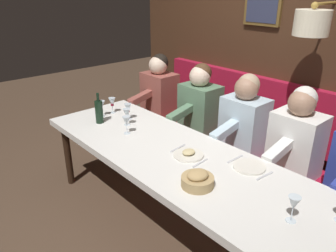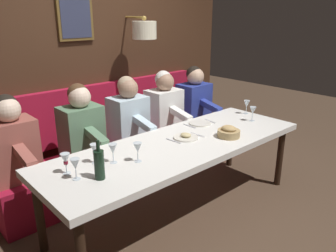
# 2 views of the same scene
# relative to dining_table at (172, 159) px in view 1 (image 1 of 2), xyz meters

# --- Properties ---
(ground_plane) EXTENTS (12.00, 12.00, 0.00)m
(ground_plane) POSITION_rel_dining_table_xyz_m (0.00, 0.00, -0.68)
(ground_plane) COLOR #4C3828
(dining_table) EXTENTS (0.90, 2.68, 0.74)m
(dining_table) POSITION_rel_dining_table_xyz_m (0.00, 0.00, 0.00)
(dining_table) COLOR silver
(dining_table) RESTS_ON ground_plane
(banquette_bench) EXTENTS (0.52, 2.88, 0.45)m
(banquette_bench) POSITION_rel_dining_table_xyz_m (0.89, 0.00, -0.45)
(banquette_bench) COLOR maroon
(banquette_bench) RESTS_ON ground_plane
(back_wall_panel) EXTENTS (0.59, 4.08, 2.90)m
(back_wall_panel) POSITION_rel_dining_table_xyz_m (1.46, -0.00, 0.69)
(back_wall_panel) COLOR #422819
(back_wall_panel) RESTS_ON ground_plane
(diner_near) EXTENTS (0.60, 0.40, 0.79)m
(diner_near) POSITION_rel_dining_table_xyz_m (0.88, -0.59, 0.14)
(diner_near) COLOR white
(diner_near) RESTS_ON banquette_bench
(diner_middle) EXTENTS (0.60, 0.40, 0.79)m
(diner_middle) POSITION_rel_dining_table_xyz_m (0.88, -0.05, 0.14)
(diner_middle) COLOR silver
(diner_middle) RESTS_ON banquette_bench
(diner_far) EXTENTS (0.60, 0.40, 0.79)m
(diner_far) POSITION_rel_dining_table_xyz_m (0.88, 0.53, 0.14)
(diner_far) COLOR #567A5B
(diner_far) RESTS_ON banquette_bench
(diner_farthest) EXTENTS (0.60, 0.40, 0.79)m
(diner_farthest) POSITION_rel_dining_table_xyz_m (0.88, 1.21, 0.14)
(diner_farthest) COLOR #934C42
(diner_farthest) RESTS_ON banquette_bench
(place_setting_0) EXTENTS (0.24, 0.32, 0.05)m
(place_setting_0) POSITION_rel_dining_table_xyz_m (0.06, -0.13, 0.08)
(place_setting_0) COLOR silver
(place_setting_0) RESTS_ON dining_table
(place_setting_1) EXTENTS (0.24, 0.31, 0.01)m
(place_setting_1) POSITION_rel_dining_table_xyz_m (0.26, -0.56, 0.07)
(place_setting_1) COLOR silver
(place_setting_1) RESTS_ON dining_table
(wine_glass_0) EXTENTS (0.07, 0.07, 0.16)m
(wine_glass_0) POSITION_rel_dining_table_xyz_m (-0.06, -1.07, 0.18)
(wine_glass_0) COLOR silver
(wine_glass_0) RESTS_ON dining_table
(wine_glass_1) EXTENTS (0.07, 0.07, 0.16)m
(wine_glass_1) POSITION_rel_dining_table_xyz_m (-0.06, 0.54, 0.18)
(wine_glass_1) COLOR silver
(wine_glass_1) RESTS_ON dining_table
(wine_glass_2) EXTENTS (0.07, 0.07, 0.16)m
(wine_glass_2) POSITION_rel_dining_table_xyz_m (-0.01, 1.06, 0.18)
(wine_glass_2) COLOR silver
(wine_glass_2) RESTS_ON dining_table
(wine_glass_3) EXTENTS (0.07, 0.07, 0.16)m
(wine_glass_3) POSITION_rel_dining_table_xyz_m (0.15, 0.81, 0.18)
(wine_glass_3) COLOR silver
(wine_glass_3) RESTS_ON dining_table
(wine_glass_5) EXTENTS (0.07, 0.07, 0.16)m
(wine_glass_5) POSITION_rel_dining_table_xyz_m (0.13, 1.07, 0.18)
(wine_glass_5) COLOR silver
(wine_glass_5) RESTS_ON dining_table
(wine_glass_6) EXTENTS (0.07, 0.07, 0.16)m
(wine_glass_6) POSITION_rel_dining_table_xyz_m (0.05, 0.70, 0.18)
(wine_glass_6) COLOR silver
(wine_glass_6) RESTS_ON dining_table
(wine_bottle) EXTENTS (0.08, 0.08, 0.30)m
(wine_bottle) POSITION_rel_dining_table_xyz_m (-0.11, 0.93, 0.18)
(wine_bottle) COLOR black
(wine_bottle) RESTS_ON dining_table
(bread_bowl) EXTENTS (0.22, 0.22, 0.12)m
(bread_bowl) POSITION_rel_dining_table_xyz_m (-0.20, -0.47, 0.11)
(bread_bowl) COLOR tan
(bread_bowl) RESTS_ON dining_table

